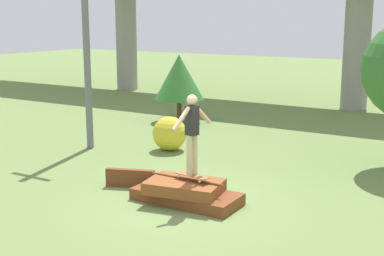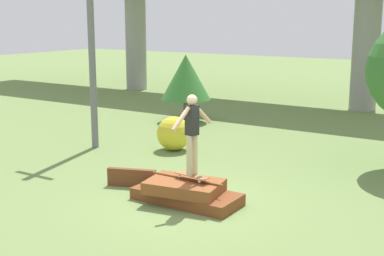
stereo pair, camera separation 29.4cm
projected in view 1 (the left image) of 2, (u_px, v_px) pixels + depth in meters
name	position (u px, v px, depth m)	size (l,w,h in m)	color
ground_plane	(187.00, 202.00, 11.38)	(80.00, 80.00, 0.00)	olive
scrap_pile	(186.00, 192.00, 11.31)	(2.30, 1.27, 0.54)	brown
scrap_plank_loose	(130.00, 178.00, 12.33)	(1.12, 0.52, 0.43)	brown
skateboard	(192.00, 175.00, 11.18)	(0.83, 0.34, 0.09)	brown
skater	(192.00, 129.00, 10.98)	(0.28, 1.18, 1.70)	#C6B78E
utility_pole	(86.00, 36.00, 15.38)	(1.30, 0.20, 6.41)	slate
tree_behind_right	(179.00, 77.00, 19.74)	(1.84, 1.84, 2.51)	#4C3823
bush_yellow_flowering	(170.00, 134.00, 15.68)	(1.01, 1.01, 1.01)	gold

